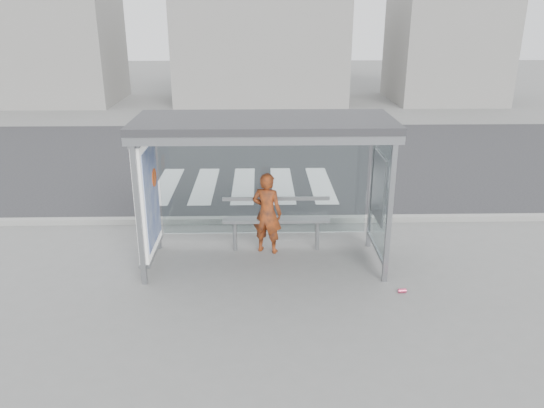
{
  "coord_description": "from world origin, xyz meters",
  "views": [
    {
      "loc": [
        -0.07,
        -8.55,
        4.29
      ],
      "look_at": [
        0.14,
        0.2,
        1.06
      ],
      "focal_mm": 35.0,
      "sensor_mm": 36.0,
      "label": 1
    }
  ],
  "objects_px": {
    "person": "(267,213)",
    "bench": "(276,220)",
    "soda_can": "(402,291)",
    "bus_shelter": "(242,155)"
  },
  "relations": [
    {
      "from": "person",
      "to": "bench",
      "type": "height_order",
      "value": "person"
    },
    {
      "from": "person",
      "to": "soda_can",
      "type": "bearing_deg",
      "value": 162.44
    },
    {
      "from": "person",
      "to": "soda_can",
      "type": "height_order",
      "value": "person"
    },
    {
      "from": "person",
      "to": "bus_shelter",
      "type": "bearing_deg",
      "value": 66.16
    },
    {
      "from": "bench",
      "to": "soda_can",
      "type": "bearing_deg",
      "value": -40.41
    },
    {
      "from": "bus_shelter",
      "to": "bench",
      "type": "height_order",
      "value": "bus_shelter"
    },
    {
      "from": "bench",
      "to": "soda_can",
      "type": "distance_m",
      "value": 2.66
    },
    {
      "from": "bus_shelter",
      "to": "person",
      "type": "relative_size",
      "value": 2.76
    },
    {
      "from": "person",
      "to": "bench",
      "type": "bearing_deg",
      "value": -138.21
    },
    {
      "from": "bench",
      "to": "person",
      "type": "bearing_deg",
      "value": -157.55
    }
  ]
}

